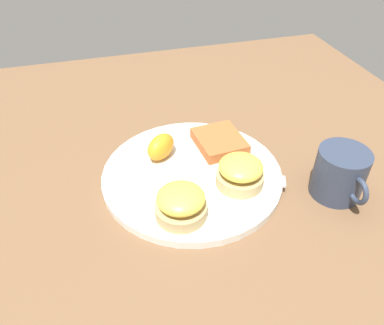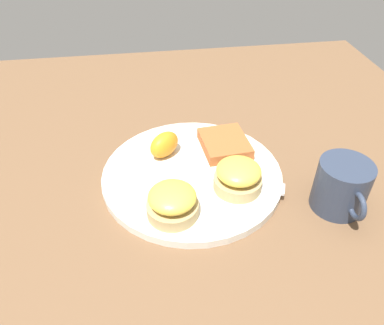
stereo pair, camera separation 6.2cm
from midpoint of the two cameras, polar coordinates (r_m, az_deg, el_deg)
name	(u,v)px [view 1 (the left image)]	position (r m, az deg, el deg)	size (l,w,h in m)	color
ground_plane	(192,178)	(0.64, -2.76, -2.47)	(1.10, 1.10, 0.00)	brown
plate	(192,175)	(0.64, -2.78, -2.00)	(0.30, 0.30, 0.01)	silver
sandwich_benedict_left	(181,204)	(0.55, -4.98, -6.41)	(0.08, 0.08, 0.05)	tan
sandwich_benedict_right	(240,172)	(0.60, 4.44, -1.64)	(0.08, 0.08, 0.05)	tan
hashbrown_patty	(219,141)	(0.68, 1.61, 3.14)	(0.09, 0.08, 0.02)	#AB592C
orange_wedge	(161,147)	(0.65, -7.48, 2.28)	(0.06, 0.04, 0.04)	orange
fork	(231,178)	(0.62, 3.17, -2.46)	(0.09, 0.20, 0.00)	silver
cup	(340,174)	(0.62, 19.00, -1.72)	(0.11, 0.08, 0.08)	#2D384C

